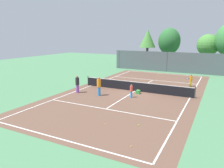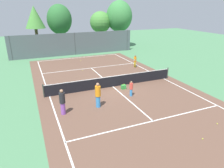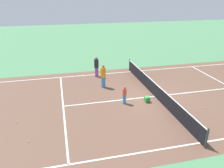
{
  "view_description": "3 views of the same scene",
  "coord_description": "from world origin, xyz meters",
  "px_view_note": "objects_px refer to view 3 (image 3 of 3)",
  "views": [
    {
      "loc": [
        7.78,
        -20.48,
        5.66
      ],
      "look_at": [
        -1.33,
        -2.76,
        1.18
      ],
      "focal_mm": 34.25,
      "sensor_mm": 36.0,
      "label": 1
    },
    {
      "loc": [
        -6.74,
        -15.7,
        6.75
      ],
      "look_at": [
        -0.68,
        -1.4,
        0.84
      ],
      "focal_mm": 32.91,
      "sensor_mm": 36.0,
      "label": 2
    },
    {
      "loc": [
        13.43,
        -6.4,
        6.92
      ],
      "look_at": [
        -0.72,
        -2.96,
        0.95
      ],
      "focal_mm": 36.31,
      "sensor_mm": 36.0,
      "label": 3
    }
  ],
  "objects_px": {
    "player_3": "(96,67)",
    "tennis_ball_6": "(17,122)",
    "player_1": "(124,95)",
    "tennis_ball_2": "(154,82)",
    "tennis_ball_4": "(214,83)",
    "tennis_ball_7": "(28,141)",
    "player_2": "(103,76)",
    "tennis_ball_5": "(217,89)",
    "tennis_ball_0": "(182,114)",
    "tennis_ball_9": "(205,108)",
    "ball_crate": "(147,99)"
  },
  "relations": [
    {
      "from": "player_3",
      "to": "tennis_ball_4",
      "type": "xyz_separation_m",
      "value": [
        3.77,
        9.04,
        -0.88
      ]
    },
    {
      "from": "player_1",
      "to": "tennis_ball_4",
      "type": "bearing_deg",
      "value": 102.21
    },
    {
      "from": "tennis_ball_5",
      "to": "ball_crate",
      "type": "bearing_deg",
      "value": -83.0
    },
    {
      "from": "tennis_ball_4",
      "to": "tennis_ball_6",
      "type": "xyz_separation_m",
      "value": [
        2.64,
        -14.79,
        0.0
      ]
    },
    {
      "from": "ball_crate",
      "to": "tennis_ball_2",
      "type": "height_order",
      "value": "ball_crate"
    },
    {
      "from": "tennis_ball_4",
      "to": "tennis_ball_9",
      "type": "relative_size",
      "value": 1.0
    },
    {
      "from": "tennis_ball_5",
      "to": "tennis_ball_9",
      "type": "bearing_deg",
      "value": -47.76
    },
    {
      "from": "ball_crate",
      "to": "tennis_ball_5",
      "type": "bearing_deg",
      "value": 97.0
    },
    {
      "from": "tennis_ball_5",
      "to": "player_2",
      "type": "bearing_deg",
      "value": -106.11
    },
    {
      "from": "tennis_ball_2",
      "to": "tennis_ball_4",
      "type": "distance_m",
      "value": 4.85
    },
    {
      "from": "player_2",
      "to": "tennis_ball_6",
      "type": "bearing_deg",
      "value": -56.02
    },
    {
      "from": "player_3",
      "to": "tennis_ball_9",
      "type": "relative_size",
      "value": 27.0
    },
    {
      "from": "player_3",
      "to": "tennis_ball_6",
      "type": "relative_size",
      "value": 27.0
    },
    {
      "from": "tennis_ball_4",
      "to": "tennis_ball_7",
      "type": "height_order",
      "value": "same"
    },
    {
      "from": "tennis_ball_0",
      "to": "tennis_ball_6",
      "type": "xyz_separation_m",
      "value": [
        -1.38,
        -9.63,
        0.0
      ]
    },
    {
      "from": "player_3",
      "to": "ball_crate",
      "type": "distance_m",
      "value": 6.19
    },
    {
      "from": "tennis_ball_6",
      "to": "tennis_ball_9",
      "type": "height_order",
      "value": "same"
    },
    {
      "from": "tennis_ball_7",
      "to": "tennis_ball_0",
      "type": "bearing_deg",
      "value": 94.05
    },
    {
      "from": "tennis_ball_6",
      "to": "player_3",
      "type": "bearing_deg",
      "value": 138.15
    },
    {
      "from": "tennis_ball_0",
      "to": "tennis_ball_7",
      "type": "relative_size",
      "value": 1.0
    },
    {
      "from": "tennis_ball_9",
      "to": "tennis_ball_2",
      "type": "bearing_deg",
      "value": -164.71
    },
    {
      "from": "ball_crate",
      "to": "player_1",
      "type": "bearing_deg",
      "value": -93.87
    },
    {
      "from": "tennis_ball_6",
      "to": "tennis_ball_2",
      "type": "bearing_deg",
      "value": 110.88
    },
    {
      "from": "tennis_ball_7",
      "to": "tennis_ball_5",
      "type": "bearing_deg",
      "value": 104.68
    },
    {
      "from": "tennis_ball_5",
      "to": "tennis_ball_2",
      "type": "bearing_deg",
      "value": -119.59
    },
    {
      "from": "player_1",
      "to": "tennis_ball_2",
      "type": "relative_size",
      "value": 19.02
    },
    {
      "from": "tennis_ball_0",
      "to": "tennis_ball_7",
      "type": "xyz_separation_m",
      "value": [
        0.62,
        -8.82,
        0.0
      ]
    },
    {
      "from": "player_1",
      "to": "tennis_ball_2",
      "type": "distance_m",
      "value": 4.61
    },
    {
      "from": "tennis_ball_4",
      "to": "tennis_ball_5",
      "type": "xyz_separation_m",
      "value": [
        1.14,
        -0.58,
        0.0
      ]
    },
    {
      "from": "player_3",
      "to": "tennis_ball_7",
      "type": "xyz_separation_m",
      "value": [
        8.41,
        -4.93,
        -0.88
      ]
    },
    {
      "from": "player_1",
      "to": "player_3",
      "type": "relative_size",
      "value": 0.7
    },
    {
      "from": "player_3",
      "to": "tennis_ball_2",
      "type": "bearing_deg",
      "value": 59.44
    },
    {
      "from": "tennis_ball_0",
      "to": "tennis_ball_2",
      "type": "bearing_deg",
      "value": 175.01
    },
    {
      "from": "tennis_ball_4",
      "to": "tennis_ball_7",
      "type": "xyz_separation_m",
      "value": [
        4.65,
        -13.98,
        0.0
      ]
    },
    {
      "from": "tennis_ball_7",
      "to": "player_2",
      "type": "bearing_deg",
      "value": 139.78
    },
    {
      "from": "tennis_ball_0",
      "to": "tennis_ball_6",
      "type": "distance_m",
      "value": 9.73
    },
    {
      "from": "player_2",
      "to": "tennis_ball_4",
      "type": "height_order",
      "value": "player_2"
    },
    {
      "from": "player_1",
      "to": "tennis_ball_2",
      "type": "xyz_separation_m",
      "value": [
        -2.97,
        3.47,
        -0.61
      ]
    },
    {
      "from": "tennis_ball_9",
      "to": "player_1",
      "type": "bearing_deg",
      "value": -111.6
    },
    {
      "from": "tennis_ball_6",
      "to": "tennis_ball_4",
      "type": "bearing_deg",
      "value": 100.12
    },
    {
      "from": "player_2",
      "to": "tennis_ball_5",
      "type": "relative_size",
      "value": 27.76
    },
    {
      "from": "tennis_ball_2",
      "to": "tennis_ball_7",
      "type": "bearing_deg",
      "value": -57.76
    },
    {
      "from": "player_1",
      "to": "tennis_ball_4",
      "type": "distance_m",
      "value": 8.38
    },
    {
      "from": "player_1",
      "to": "tennis_ball_0",
      "type": "xyz_separation_m",
      "value": [
        2.25,
        3.01,
        -0.61
      ]
    },
    {
      "from": "player_2",
      "to": "tennis_ball_4",
      "type": "xyz_separation_m",
      "value": [
        1.29,
        8.96,
        -0.9
      ]
    },
    {
      "from": "ball_crate",
      "to": "tennis_ball_7",
      "type": "relative_size",
      "value": 6.45
    },
    {
      "from": "player_3",
      "to": "tennis_ball_4",
      "type": "bearing_deg",
      "value": 67.37
    },
    {
      "from": "player_1",
      "to": "tennis_ball_5",
      "type": "xyz_separation_m",
      "value": [
        -0.63,
        7.59,
        -0.61
      ]
    },
    {
      "from": "tennis_ball_5",
      "to": "tennis_ball_6",
      "type": "relative_size",
      "value": 1.0
    },
    {
      "from": "tennis_ball_0",
      "to": "tennis_ball_9",
      "type": "bearing_deg",
      "value": 101.18
    }
  ]
}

